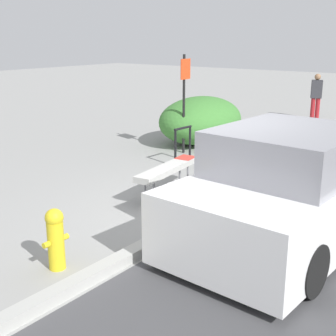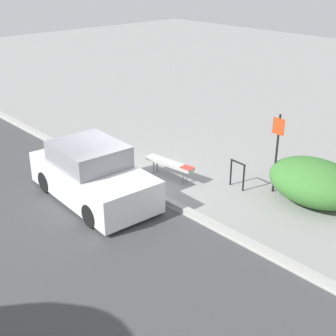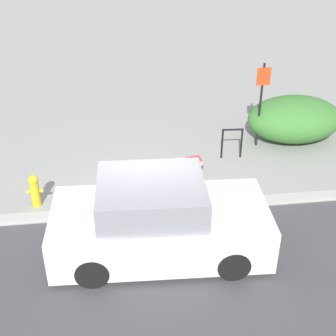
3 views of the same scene
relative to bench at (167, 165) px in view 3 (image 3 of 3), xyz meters
The scene contains 8 objects.
ground_plane 1.36m from the bench, 117.13° to the right, with size 60.00×60.00×0.00m, color gray.
curb 1.34m from the bench, 117.13° to the right, with size 60.00×0.20×0.13m.
bench is the anchor object (origin of this frame).
bike_rack 2.05m from the bench, 28.27° to the left, with size 0.55×0.08×0.83m.
sign_post 3.21m from the bench, 30.22° to the left, with size 0.36×0.08×2.30m.
fire_hydrant 3.04m from the bench, 168.72° to the right, with size 0.36×0.22×0.77m.
shrub_hedge 4.17m from the bench, 25.57° to the left, with size 2.60×1.86×1.21m.
parked_car_near 2.51m from the bench, 100.94° to the right, with size 4.09×2.03×1.57m.
Camera 3 is at (-0.61, -8.26, 5.98)m, focal length 50.00 mm.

